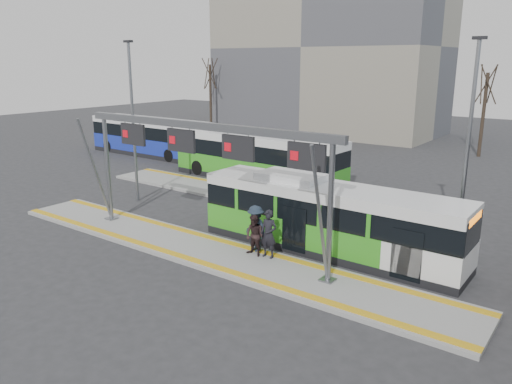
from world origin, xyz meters
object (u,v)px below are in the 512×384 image
(passenger_b, at_px, (255,236))
(gantry, at_px, (201,148))
(passenger_c, at_px, (256,228))
(passenger_a, at_px, (269,234))
(hero_bus, at_px, (328,219))

(passenger_b, bearing_deg, gantry, -166.73)
(gantry, relative_size, passenger_c, 6.77)
(gantry, distance_m, passenger_a, 4.35)
(gantry, distance_m, hero_bus, 5.92)
(gantry, height_order, passenger_a, gantry)
(gantry, distance_m, passenger_b, 4.09)
(hero_bus, distance_m, passenger_a, 2.70)
(gantry, height_order, hero_bus, gantry)
(passenger_a, height_order, passenger_c, passenger_a)
(passenger_b, height_order, passenger_c, passenger_c)
(hero_bus, bearing_deg, passenger_a, -120.29)
(gantry, height_order, passenger_b, gantry)
(passenger_a, height_order, passenger_b, passenger_a)
(gantry, bearing_deg, hero_bus, 34.36)
(hero_bus, xyz_separation_m, passenger_b, (-1.91, -2.50, -0.42))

